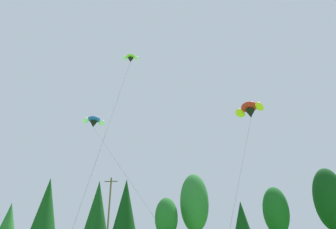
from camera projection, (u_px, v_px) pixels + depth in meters
treeline_tree_b at (9, 220)px, 57.92m from camera, size 3.53×3.53×8.79m
treeline_tree_c at (47, 204)px, 58.74m from camera, size 4.61×4.61×13.68m
treeline_tree_d at (98, 205)px, 61.41m from camera, size 4.60×4.60×13.64m
treeline_tree_e at (125, 204)px, 59.94m from camera, size 4.61×4.61×13.67m
treeline_tree_f at (166, 218)px, 55.60m from camera, size 4.35×4.35×9.46m
treeline_tree_g at (194, 203)px, 58.47m from camera, size 5.69×5.69×14.40m
treeline_tree_h at (242, 219)px, 57.10m from camera, size 3.58×3.58×8.98m
treeline_tree_i at (276, 211)px, 57.56m from camera, size 4.97×4.97×11.73m
treeline_tree_j at (330, 199)px, 56.57m from camera, size 5.88×5.88×15.11m
utility_pole at (109, 212)px, 46.48m from camera, size 2.20×0.26×11.42m
parafoil_kite_high_lime_white at (131, 58)px, 36.45m from camera, size 2.42×9.83×21.78m
parafoil_kite_mid_blue_white at (94, 122)px, 38.74m from camera, size 13.05×13.23×15.54m
parafoil_kite_far_red_yellow at (250, 110)px, 34.40m from camera, size 6.46×13.05×15.49m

